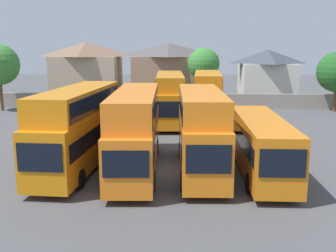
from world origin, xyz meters
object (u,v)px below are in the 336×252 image
bus_5 (135,104)px  bus_6 (170,95)px  house_terrace_right (267,75)px  bus_7 (207,95)px  bus_4 (261,143)px  tree_behind_wall (204,64)px  bus_3 (201,128)px  bus_1 (78,124)px  house_terrace_left (87,70)px  house_terrace_centre (169,71)px  bus_2 (136,126)px

bus_5 → bus_6: bearing=93.0°
house_terrace_right → bus_7: bearing=-118.0°
bus_4 → bus_5: 18.70m
bus_5 → tree_behind_wall: (7.42, 12.71, 3.48)m
bus_3 → bus_4: (3.56, -0.20, -0.85)m
bus_6 → bus_1: bearing=-20.7°
bus_3 → tree_behind_wall: (1.49, 28.63, 2.58)m
bus_6 → house_terrace_right: 21.90m
bus_4 → bus_1: bearing=-93.6°
house_terrace_right → bus_6: bearing=-127.0°
bus_6 → house_terrace_left: size_ratio=1.22×
house_terrace_centre → house_terrace_right: bearing=-4.2°
house_terrace_left → house_terrace_right: bearing=-1.5°
house_terrace_left → tree_behind_wall: 17.66m
bus_1 → house_terrace_right: (18.29, 33.05, 0.84)m
bus_5 → tree_behind_wall: tree_behind_wall is taller
bus_6 → tree_behind_wall: bearing=160.1°
house_terrace_left → tree_behind_wall: size_ratio=1.32×
house_terrace_left → house_terrace_centre: 11.99m
bus_2 → bus_6: 15.94m
bus_2 → house_terrace_right: house_terrace_right is taller
house_terrace_centre → bus_6: bearing=-87.6°
bus_1 → bus_6: 16.40m
bus_5 → bus_6: (3.49, 0.24, 0.89)m
bus_4 → bus_7: size_ratio=0.99×
bus_1 → bus_3: (7.56, -0.58, -0.05)m
bus_3 → bus_6: (-2.43, 16.15, -0.02)m
bus_7 → bus_3: bearing=-2.0°
bus_5 → bus_1: bearing=-7.0°
bus_2 → bus_6: (1.54, 15.86, -0.00)m
bus_5 → house_terrace_right: bearing=135.9°
bus_4 → tree_behind_wall: 29.10m
bus_3 → house_terrace_right: size_ratio=1.32×
bus_1 → bus_3: 7.59m
bus_1 → house_terrace_left: 34.61m
house_terrace_left → bus_1: bearing=-77.3°
bus_6 → house_terrace_left: 22.24m
bus_2 → bus_4: bus_2 is taller
bus_7 → bus_2: bearing=-16.0°
house_terrace_left → bus_6: bearing=-54.9°
bus_2 → tree_behind_wall: 28.97m
house_terrace_right → house_terrace_left: bearing=178.5°
house_terrace_left → house_terrace_centre: (11.99, 0.35, -0.09)m
bus_2 → bus_5: bus_2 is taller
bus_4 → bus_6: (-5.99, 16.35, 0.83)m
house_terrace_right → bus_2: bearing=-113.8°
bus_1 → house_terrace_centre: bearing=176.2°
bus_2 → bus_7: (5.26, 15.59, 0.07)m
bus_2 → bus_3: size_ratio=1.16×
house_terrace_left → bus_4: bearing=-61.5°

